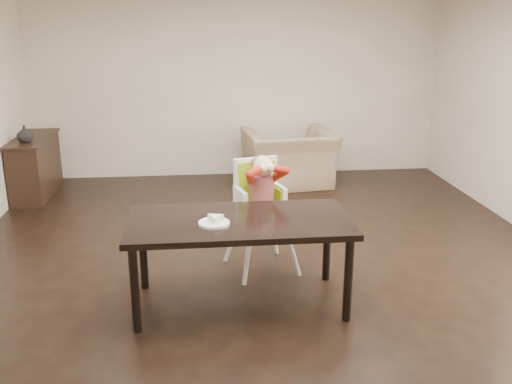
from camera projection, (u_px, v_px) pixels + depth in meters
ground at (266, 270)px, 5.44m from camera, size 7.00×7.00×0.00m
room_walls at (268, 72)px, 4.89m from camera, size 6.02×7.02×2.71m
dining_table at (239, 228)px, 4.62m from camera, size 1.80×0.90×0.75m
high_chair at (261, 189)px, 5.26m from camera, size 0.57×0.57×1.11m
plate at (215, 221)px, 4.47m from camera, size 0.33×0.33×0.07m
armchair at (289, 149)px, 8.01m from camera, size 1.29×0.91×1.05m
sideboard at (35, 166)px, 7.60m from camera, size 0.44×1.26×0.79m
vase at (25, 134)px, 7.18m from camera, size 0.27×0.27×0.20m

